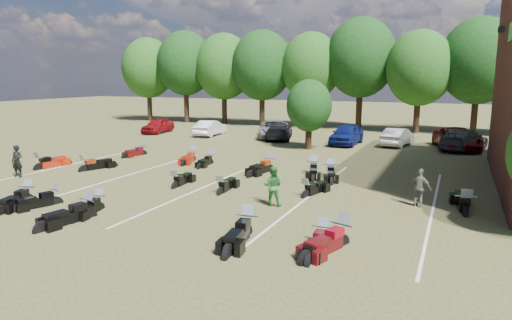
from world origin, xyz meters
The scene contains 34 objects.
ground centered at (0.00, 0.00, 0.00)m, with size 160.00×160.00×0.00m, color brown.
car_0 centered at (-17.50, 19.01, 0.68)m, with size 1.61×3.99×1.36m, color maroon.
car_1 centered at (-12.15, 19.26, 0.68)m, with size 1.43×4.10×1.35m, color silver.
car_2 centered at (-6.48, 20.16, 0.74)m, with size 2.47×5.35×1.49m, color gray.
car_3 centered at (-5.73, 19.39, 0.70)m, with size 1.97×4.85×1.41m, color black.
car_4 centered at (-0.02, 18.83, 0.78)m, with size 1.85×4.60×1.57m, color #0C1656.
car_5 centered at (3.63, 19.68, 0.67)m, with size 1.42×4.08×1.34m, color #B1B1AC.
car_6 centered at (7.67, 19.72, 0.76)m, with size 2.54×5.50×1.53m, color #500504.
car_7 centered at (8.10, 19.52, 0.75)m, with size 2.09×5.15×1.49m, color #323337.
person_black centered at (-12.83, 0.54, 0.83)m, with size 0.61×0.40×1.66m, color black.
person_green centered at (1.09, 0.99, 0.80)m, with size 0.78×0.61×1.60m, color #256228.
person_grey centered at (6.47, 3.18, 0.77)m, with size 0.91×0.38×1.55m, color #5F5C51.
motorcycle_0 centered at (-8.30, -2.67, 0.00)m, with size 0.76×2.39×1.33m, color black, non-canonical shape.
motorcycle_1 centered at (-7.06, -2.40, 0.00)m, with size 0.69×2.18×1.21m, color black, non-canonical shape.
motorcycle_2 centered at (-4.83, -2.32, 0.00)m, with size 0.66×2.07×1.15m, color black, non-canonical shape.
motorcycle_3 centered at (-4.49, -3.28, 0.00)m, with size 0.79×2.48×1.38m, color black, non-canonical shape.
motorcycle_4 centered at (1.65, -2.66, 0.00)m, with size 0.80×2.52×1.40m, color black, non-canonical shape.
motorcycle_5 centered at (4.09, -2.46, 0.00)m, with size 0.68×2.13×1.19m, color black, non-canonical shape.
motorcycle_6 centered at (4.65, -2.26, 0.00)m, with size 0.79×2.48×1.38m, color #44090C, non-canonical shape.
motorcycle_7 centered at (-13.51, 2.43, 0.00)m, with size 0.78×2.46×1.37m, color #A0200B, non-canonical shape.
motorcycle_8 centered at (-10.85, 3.07, 0.00)m, with size 0.76×2.37×1.32m, color black, non-canonical shape.
motorcycle_10 centered at (-4.16, 1.91, 0.00)m, with size 0.67×2.11×1.17m, color black, non-canonical shape.
motorcycle_11 centered at (-1.69, 1.74, 0.00)m, with size 0.68×2.15×1.20m, color black, non-canonical shape.
motorcycle_12 centered at (1.92, 2.78, 0.00)m, with size 0.67×2.11×1.18m, color black, non-canonical shape.
motorcycle_13 centered at (8.13, 2.78, 0.00)m, with size 0.81×2.53×1.41m, color black, non-canonical shape.
motorcycle_14 centered at (-11.30, 8.78, 0.00)m, with size 0.67×2.11×1.17m, color #3E0A08, non-canonical shape.
motorcycle_15 centered at (-7.10, 8.22, 0.00)m, with size 0.72×2.27×1.26m, color maroon, non-canonical shape.
motorcycle_16 centered at (-5.59, 7.74, 0.00)m, with size 0.65×2.04×1.14m, color black, non-canonical shape.
motorcycle_17 centered at (-1.63, 7.26, 0.00)m, with size 0.80×2.51×1.40m, color black, non-canonical shape.
motorcycle_19 centered at (0.83, 7.45, 0.00)m, with size 0.79×2.48×1.38m, color black, non-canonical shape.
motorcycle_20 centered at (1.80, 7.20, 0.00)m, with size 0.74×2.33×1.30m, color black, non-canonical shape.
tree_line centered at (-1.00, 29.00, 6.31)m, with size 56.00×6.00×9.79m.
young_tree_midfield centered at (-2.00, 15.50, 3.09)m, with size 3.20×3.20×4.70m.
parking_lines centered at (-3.00, 3.00, 0.01)m, with size 20.10×14.00×0.01m.
Camera 1 is at (7.64, -15.43, 5.09)m, focal length 32.00 mm.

